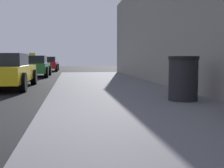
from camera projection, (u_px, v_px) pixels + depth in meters
The scene contains 5 objects.
sidewalk at pixel (166, 125), 4.37m from camera, with size 4.00×32.00×0.15m, color #5B5B60.
trash_bin at pixel (183, 78), 6.40m from camera, with size 0.68×0.68×0.99m.
car_yellow at pixel (3, 71), 10.53m from camera, with size 2.07×4.52×1.27m.
car_green at pixel (33, 66), 17.46m from camera, with size 2.01×4.08×1.43m.
car_red at pixel (47, 64), 25.43m from camera, with size 2.03×4.43×1.27m.
Camera 1 is at (2.58, -4.14, 1.07)m, focal length 46.23 mm.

